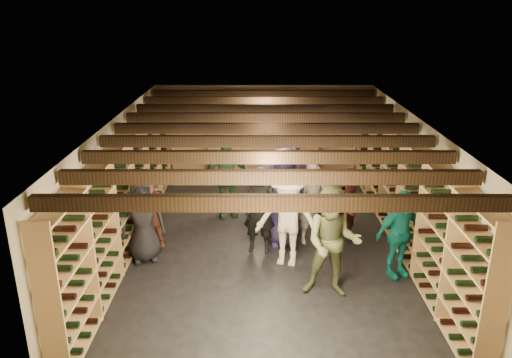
{
  "coord_description": "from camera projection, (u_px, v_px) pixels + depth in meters",
  "views": [
    {
      "loc": [
        -0.18,
        -8.65,
        4.37
      ],
      "look_at": [
        -0.19,
        0.2,
        1.23
      ],
      "focal_mm": 35.0,
      "sensor_mm": 36.0,
      "label": 1
    }
  ],
  "objects": [
    {
      "name": "person_5",
      "position": [
        149.0,
        209.0,
        9.27
      ],
      "size": [
        1.39,
        0.44,
        1.5
      ],
      "primitive_type": "imported",
      "rotation": [
        0.0,
        0.0,
        0.0
      ],
      "color": "brown",
      "rests_on": "ground"
    },
    {
      "name": "person_10",
      "position": [
        226.0,
        178.0,
        10.55
      ],
      "size": [
        1.1,
        0.7,
        1.74
      ],
      "primitive_type": "imported",
      "rotation": [
        0.0,
        0.0,
        0.29
      ],
      "color": "#294E2D",
      "rests_on": "ground"
    },
    {
      "name": "ceiling_joists",
      "position": [
        266.0,
        128.0,
        8.86
      ],
      "size": [
        5.4,
        7.12,
        0.18
      ],
      "color": "black",
      "rests_on": "ground"
    },
    {
      "name": "ground",
      "position": [
        266.0,
        243.0,
        9.61
      ],
      "size": [
        8.0,
        8.0,
        0.0
      ],
      "primitive_type": "plane",
      "color": "black",
      "rests_on": "ground"
    },
    {
      "name": "person_11",
      "position": [
        289.0,
        175.0,
        10.53
      ],
      "size": [
        1.73,
        0.63,
        1.84
      ],
      "primitive_type": "imported",
      "rotation": [
        0.0,
        0.0,
        0.05
      ],
      "color": "slate",
      "rests_on": "ground"
    },
    {
      "name": "person_0",
      "position": [
        142.0,
        219.0,
        8.74
      ],
      "size": [
        0.87,
        0.69,
        1.56
      ],
      "primitive_type": "imported",
      "rotation": [
        0.0,
        0.0,
        0.29
      ],
      "color": "black",
      "rests_on": "ground"
    },
    {
      "name": "crate_stack_left",
      "position": [
        262.0,
        197.0,
        10.7
      ],
      "size": [
        0.58,
        0.47,
        0.85
      ],
      "rotation": [
        0.0,
        0.0,
        -0.31
      ],
      "color": "tan",
      "rests_on": "ground"
    },
    {
      "name": "person_8",
      "position": [
        351.0,
        207.0,
        9.37
      ],
      "size": [
        0.89,
        0.8,
        1.49
      ],
      "primitive_type": "imported",
      "rotation": [
        0.0,
        0.0,
        0.39
      ],
      "color": "#461B18",
      "rests_on": "ground"
    },
    {
      "name": "person_4",
      "position": [
        399.0,
        234.0,
        8.23
      ],
      "size": [
        0.97,
        0.7,
        1.53
      ],
      "primitive_type": "imported",
      "rotation": [
        0.0,
        0.0,
        0.41
      ],
      "color": "#0F7067",
      "rests_on": "ground"
    },
    {
      "name": "wine_rack_back",
      "position": [
        263.0,
        138.0,
        12.86
      ],
      "size": [
        4.7,
        0.3,
        2.15
      ],
      "color": "tan",
      "rests_on": "ground"
    },
    {
      "name": "person_2",
      "position": [
        333.0,
        242.0,
        7.63
      ],
      "size": [
        0.98,
        0.82,
        1.81
      ],
      "primitive_type": "imported",
      "rotation": [
        0.0,
        0.0,
        -0.17
      ],
      "color": "#515734",
      "rests_on": "ground"
    },
    {
      "name": "walls",
      "position": [
        266.0,
        184.0,
        9.21
      ],
      "size": [
        5.52,
        8.02,
        2.4
      ],
      "color": "#B2A78B",
      "rests_on": "ground"
    },
    {
      "name": "person_6",
      "position": [
        284.0,
        197.0,
        9.28
      ],
      "size": [
        0.97,
        0.68,
        1.89
      ],
      "primitive_type": "imported",
      "rotation": [
        0.0,
        0.0,
        0.09
      ],
      "color": "#28214B",
      "rests_on": "ground"
    },
    {
      "name": "wine_rack_right",
      "position": [
        404.0,
        191.0,
        9.25
      ],
      "size": [
        0.32,
        7.5,
        2.15
      ],
      "color": "tan",
      "rests_on": "ground"
    },
    {
      "name": "person_7",
      "position": [
        313.0,
        204.0,
        9.38
      ],
      "size": [
        0.62,
        0.45,
        1.58
      ],
      "primitive_type": "imported",
      "rotation": [
        0.0,
        0.0,
        0.13
      ],
      "color": "gray",
      "rests_on": "ground"
    },
    {
      "name": "crate_stack_right",
      "position": [
        319.0,
        192.0,
        11.71
      ],
      "size": [
        0.55,
        0.4,
        0.34
      ],
      "rotation": [
        0.0,
        0.0,
        -0.16
      ],
      "color": "tan",
      "rests_on": "ground"
    },
    {
      "name": "person_3",
      "position": [
        288.0,
        218.0,
        8.56
      ],
      "size": [
        1.26,
        0.92,
        1.75
      ],
      "primitive_type": "imported",
      "rotation": [
        0.0,
        0.0,
        -0.27
      ],
      "color": "beige",
      "rests_on": "ground"
    },
    {
      "name": "ceiling",
      "position": [
        267.0,
        121.0,
        8.81
      ],
      "size": [
        5.5,
        8.0,
        0.01
      ],
      "primitive_type": "cube",
      "color": "beige",
      "rests_on": "walls"
    },
    {
      "name": "person_1",
      "position": [
        260.0,
        211.0,
        9.04
      ],
      "size": [
        0.63,
        0.46,
        1.61
      ],
      "primitive_type": "imported",
      "rotation": [
        0.0,
        0.0,
        -0.13
      ],
      "color": "black",
      "rests_on": "ground"
    },
    {
      "name": "wine_rack_left",
      "position": [
        128.0,
        190.0,
        9.26
      ],
      "size": [
        0.32,
        7.5,
        2.15
      ],
      "color": "tan",
      "rests_on": "ground"
    },
    {
      "name": "crate_loose",
      "position": [
        318.0,
        194.0,
        11.79
      ],
      "size": [
        0.58,
        0.48,
        0.17
      ],
      "primitive_type": "cube",
      "rotation": [
        0.0,
        0.0,
        -0.36
      ],
      "color": "tan",
      "rests_on": "ground"
    }
  ]
}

